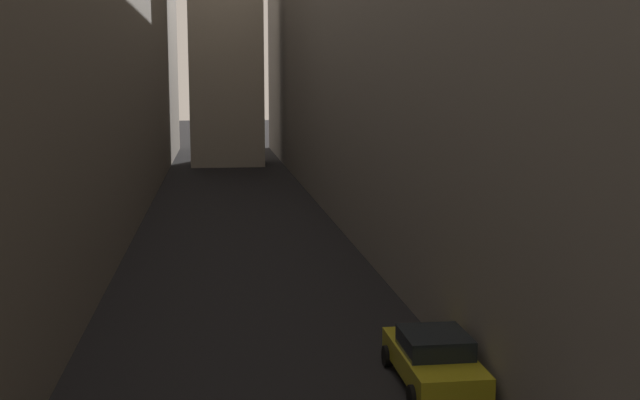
{
  "coord_description": "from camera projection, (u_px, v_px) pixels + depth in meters",
  "views": [
    {
      "loc": [
        -1.22,
        5.47,
        7.89
      ],
      "look_at": [
        0.0,
        14.58,
        6.53
      ],
      "focal_mm": 44.31,
      "sensor_mm": 36.0,
      "label": 1
    }
  ],
  "objects": [
    {
      "name": "ground_plane",
      "position": [
        239.0,
        230.0,
        43.02
      ],
      "size": [
        264.0,
        264.0,
        0.0
      ],
      "primitive_type": "plane",
      "color": "black"
    },
    {
      "name": "parked_car_right_far",
      "position": [
        434.0,
        358.0,
        20.78
      ],
      "size": [
        2.05,
        4.36,
        1.44
      ],
      "rotation": [
        0.0,
        0.0,
        1.57
      ],
      "color": "#A59919",
      "rests_on": "ground"
    },
    {
      "name": "building_block_right",
      "position": [
        445.0,
        51.0,
        45.13
      ],
      "size": [
        12.91,
        108.0,
        19.44
      ],
      "primitive_type": "cube",
      "color": "slate",
      "rests_on": "ground"
    },
    {
      "name": "building_block_left",
      "position": [
        13.0,
        15.0,
        41.77
      ],
      "size": [
        12.39,
        108.0,
        23.04
      ],
      "primitive_type": "cube",
      "color": "#60594F",
      "rests_on": "ground"
    }
  ]
}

